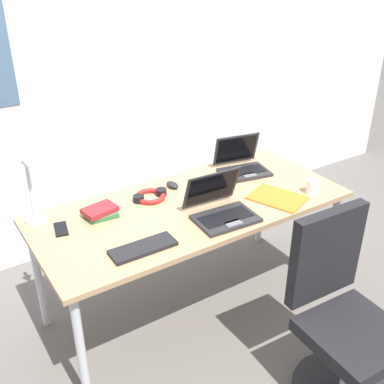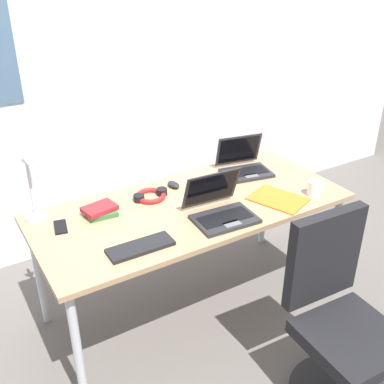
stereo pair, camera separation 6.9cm
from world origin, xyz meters
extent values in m
plane|color=#56514C|center=(0.00, 0.00, 0.00)|extent=(12.00, 12.00, 0.00)
cube|color=silver|center=(0.00, 1.10, 1.30)|extent=(6.00, 0.12, 2.60)
cube|color=#9E7A56|center=(0.00, 0.00, 0.72)|extent=(1.80, 0.80, 0.03)
cylinder|color=#B2B5BA|center=(-0.84, -0.34, 0.35)|extent=(0.04, 0.04, 0.71)
cylinder|color=#B2B5BA|center=(0.84, -0.34, 0.35)|extent=(0.04, 0.04, 0.71)
cylinder|color=#B2B5BA|center=(-0.84, 0.34, 0.35)|extent=(0.04, 0.04, 0.71)
cylinder|color=#B2B5BA|center=(0.84, 0.34, 0.35)|extent=(0.04, 0.04, 0.71)
cylinder|color=silver|center=(-0.80, 0.31, 0.75)|extent=(0.12, 0.12, 0.02)
cylinder|color=silver|center=(-0.80, 0.31, 0.93)|extent=(0.02, 0.02, 0.34)
cylinder|color=silver|center=(-0.80, 0.27, 1.10)|extent=(0.01, 0.08, 0.01)
cone|color=silver|center=(-0.80, 0.23, 1.10)|extent=(0.07, 0.09, 0.09)
cube|color=#232326|center=(0.06, -0.25, 0.75)|extent=(0.35, 0.25, 0.02)
cube|color=black|center=(0.06, -0.25, 0.76)|extent=(0.30, 0.14, 0.00)
cube|color=#595B60|center=(0.05, -0.32, 0.76)|extent=(0.10, 0.06, 0.00)
cube|color=#232326|center=(0.07, -0.09, 0.87)|extent=(0.34, 0.11, 0.22)
cube|color=black|center=(0.07, -0.10, 0.87)|extent=(0.30, 0.09, 0.18)
cube|color=#232326|center=(0.51, 0.16, 0.75)|extent=(0.34, 0.27, 0.02)
cube|color=black|center=(0.51, 0.16, 0.76)|extent=(0.29, 0.16, 0.00)
cube|color=#595B60|center=(0.49, 0.09, 0.76)|extent=(0.09, 0.06, 0.00)
cube|color=#232326|center=(0.53, 0.28, 0.86)|extent=(0.31, 0.11, 0.21)
cube|color=black|center=(0.53, 0.28, 0.86)|extent=(0.28, 0.10, 0.17)
cube|color=black|center=(-0.44, -0.25, 0.75)|extent=(0.33, 0.12, 0.02)
ellipsoid|color=black|center=(0.02, 0.24, 0.76)|extent=(0.07, 0.10, 0.03)
cube|color=black|center=(-0.72, 0.14, 0.74)|extent=(0.09, 0.15, 0.01)
torus|color=red|center=(-0.17, 0.19, 0.75)|extent=(0.18, 0.18, 0.03)
cylinder|color=black|center=(-0.24, 0.19, 0.76)|extent=(0.06, 0.06, 0.04)
cylinder|color=black|center=(-0.09, 0.19, 0.76)|extent=(0.06, 0.06, 0.04)
cube|color=#336638|center=(-0.49, 0.16, 0.75)|extent=(0.17, 0.14, 0.03)
cube|color=maroon|center=(-0.49, 0.16, 0.78)|extent=(0.19, 0.15, 0.03)
cube|color=orange|center=(0.46, -0.21, 0.74)|extent=(0.33, 0.37, 0.01)
cylinder|color=white|center=(0.68, -0.28, 0.78)|extent=(0.08, 0.08, 0.09)
torus|color=white|center=(0.73, -0.28, 0.79)|extent=(0.05, 0.01, 0.05)
cylinder|color=#A5A8AD|center=(0.27, -1.00, 0.21)|extent=(0.05, 0.05, 0.34)
cube|color=black|center=(0.27, -1.00, 0.42)|extent=(0.46, 0.46, 0.07)
cube|color=black|center=(0.29, -0.75, 0.73)|extent=(0.42, 0.08, 0.48)
camera|label=1|loc=(-1.26, -1.95, 2.04)|focal=43.56mm
camera|label=2|loc=(-1.20, -1.98, 2.04)|focal=43.56mm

